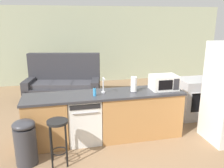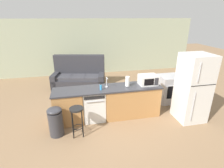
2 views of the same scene
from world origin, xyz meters
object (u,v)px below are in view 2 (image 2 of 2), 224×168
at_px(bar_stool, 77,116).
at_px(couch, 79,78).
at_px(microwave, 148,80).
at_px(soap_bottle, 101,87).
at_px(trash_bin, 56,121).
at_px(dishwasher, 94,105).
at_px(refrigerator, 193,88).
at_px(paper_towel_roll, 127,82).
at_px(kettle, 179,74).
at_px(stove_range, 170,89).

height_order(bar_stool, couch, couch).
distance_m(microwave, soap_bottle, 1.36).
bearing_deg(soap_bottle, trash_bin, -159.46).
xyz_separation_m(dishwasher, refrigerator, (2.60, -0.55, 0.50)).
xyz_separation_m(microwave, paper_towel_roll, (-0.61, -0.01, -0.00)).
distance_m(refrigerator, paper_towel_roll, 1.75).
distance_m(dishwasher, bar_stool, 0.81).
relative_size(paper_towel_roll, couch, 0.13).
bearing_deg(paper_towel_roll, refrigerator, -18.02).
bearing_deg(trash_bin, kettle, 14.38).
distance_m(dishwasher, kettle, 2.86).
height_order(dishwasher, couch, couch).
bearing_deg(soap_bottle, stove_range, 15.06).
distance_m(stove_range, trash_bin, 3.73).
distance_m(microwave, trash_bin, 2.66).
bearing_deg(soap_bottle, kettle, 11.46).
bearing_deg(dishwasher, microwave, -0.05).
relative_size(stove_range, soap_bottle, 5.11).
bearing_deg(kettle, soap_bottle, -168.54).
xyz_separation_m(paper_towel_roll, trash_bin, (-1.91, -0.52, -0.66)).
xyz_separation_m(bar_stool, couch, (0.17, 3.12, -0.14)).
distance_m(stove_range, bar_stool, 3.29).
height_order(soap_bottle, couch, couch).
distance_m(paper_towel_roll, bar_stool, 1.63).
xyz_separation_m(bar_stool, trash_bin, (-0.51, 0.12, -0.16)).
distance_m(refrigerator, bar_stool, 3.09).
bearing_deg(couch, dishwasher, -83.21).
bearing_deg(couch, refrigerator, -46.14).
bearing_deg(stove_range, couch, 146.53).
bearing_deg(dishwasher, refrigerator, -11.93).
bearing_deg(dishwasher, stove_range, 11.91).
relative_size(microwave, trash_bin, 0.68).
xyz_separation_m(refrigerator, kettle, (0.17, 0.97, 0.07)).
xyz_separation_m(kettle, couch, (-3.06, 2.04, -0.59)).
distance_m(soap_bottle, bar_stool, 0.97).
relative_size(microwave, bar_stool, 0.68).
xyz_separation_m(soap_bottle, couch, (-0.49, 2.56, -0.58)).
bearing_deg(paper_towel_roll, trash_bin, -164.66).
bearing_deg(kettle, trash_bin, -165.62).
xyz_separation_m(stove_range, paper_towel_roll, (-1.66, -0.56, 0.59)).
height_order(refrigerator, microwave, refrigerator).
height_order(dishwasher, kettle, kettle).
xyz_separation_m(dishwasher, couch, (-0.29, 2.46, -0.03)).
distance_m(refrigerator, soap_bottle, 2.45).
height_order(microwave, kettle, microwave).
bearing_deg(microwave, trash_bin, -168.02).
height_order(microwave, couch, couch).
bearing_deg(trash_bin, soap_bottle, 20.54).
height_order(soap_bottle, kettle, kettle).
relative_size(stove_range, couch, 0.42).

